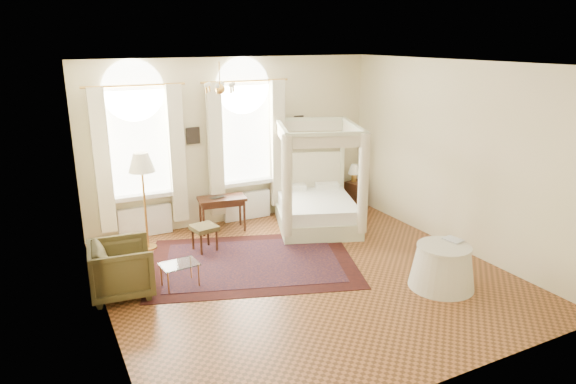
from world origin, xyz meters
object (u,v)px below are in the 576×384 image
coffee_table (179,266)px  floor_lamp (142,168)px  armchair (122,269)px  nightstand (356,194)px  side_table (442,267)px  stool (204,230)px  canopy_bed (317,204)px  writing_desk (222,202)px

coffee_table → floor_lamp: floor_lamp is taller
armchair → floor_lamp: floor_lamp is taller
coffee_table → nightstand: bearing=23.8°
coffee_table → side_table: bearing=-27.1°
stool → canopy_bed: bearing=4.1°
floor_lamp → writing_desk: bearing=9.0°
stool → coffee_table: stool is taller
armchair → canopy_bed: bearing=-67.7°
side_table → canopy_bed: bearing=97.0°
coffee_table → side_table: size_ratio=0.59×
nightstand → side_table: bearing=-105.1°
writing_desk → coffee_table: (-1.40, -1.96, -0.24)m
writing_desk → coffee_table: size_ratio=1.65×
stool → floor_lamp: bearing=147.4°
nightstand → floor_lamp: bearing=-176.4°
stool → armchair: bearing=-147.5°
stool → coffee_table: (-0.77, -1.15, -0.05)m
nightstand → writing_desk: size_ratio=0.59×
canopy_bed → stool: 2.40m
writing_desk → floor_lamp: bearing=-171.0°
coffee_table → canopy_bed: bearing=22.7°
floor_lamp → side_table: floor_lamp is taller
coffee_table → side_table: 3.98m
stool → side_table: 4.06m
writing_desk → nightstand: bearing=1.1°
stool → side_table: bearing=-46.9°
floor_lamp → coffee_table: bearing=-86.2°
stool → armchair: 1.88m
stool → armchair: size_ratio=0.54×
nightstand → coffee_table: (-4.58, -2.02, 0.05)m
canopy_bed → nightstand: bearing=26.0°
stool → side_table: side_table is taller
floor_lamp → side_table: size_ratio=1.79×
nightstand → coffee_table: nightstand is taller
writing_desk → armchair: (-2.22, -1.82, -0.18)m
writing_desk → side_table: size_ratio=0.98×
floor_lamp → side_table: bearing=-44.0°
coffee_table → floor_lamp: (-0.11, 1.72, 1.16)m
nightstand → side_table: side_table is taller
coffee_table → floor_lamp: bearing=93.8°
nightstand → armchair: bearing=-160.8°
nightstand → writing_desk: bearing=-178.9°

